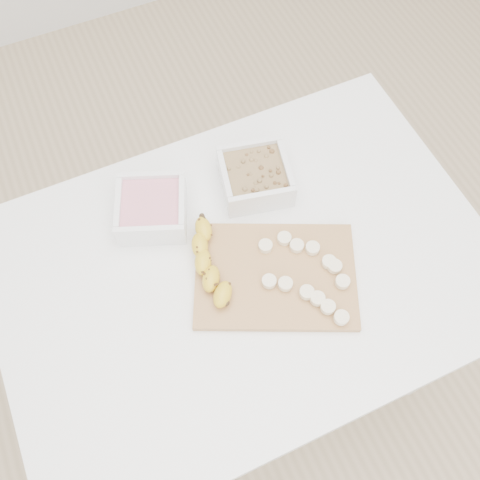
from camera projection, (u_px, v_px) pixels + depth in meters
name	position (u px, v px, depth m)	size (l,w,h in m)	color
ground	(244.00, 361.00, 1.75)	(3.50, 3.50, 0.00)	#C6AD89
table	(246.00, 284.00, 1.17)	(1.00, 0.70, 0.75)	white
bowl_yogurt	(152.00, 208.00, 1.10)	(0.18, 0.18, 0.07)	white
bowl_granola	(255.00, 176.00, 1.14)	(0.17, 0.17, 0.07)	white
cutting_board	(275.00, 275.00, 1.06)	(0.32, 0.23, 0.01)	#A87B4C
banana	(210.00, 264.00, 1.05)	(0.05, 0.19, 0.03)	gold
banana_slices	(308.00, 274.00, 1.05)	(0.16, 0.23, 0.02)	#F4E3BA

